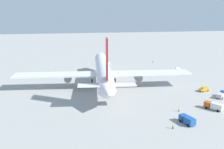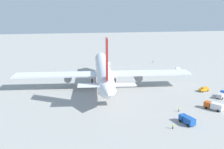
{
  "view_description": "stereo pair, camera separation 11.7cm",
  "coord_description": "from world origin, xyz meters",
  "px_view_note": "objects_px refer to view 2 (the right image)",
  "views": [
    {
      "loc": [
        -115.72,
        17.02,
        35.25
      ],
      "look_at": [
        -4.23,
        -3.5,
        6.46
      ],
      "focal_mm": 40.29,
      "sensor_mm": 36.0,
      "label": 1
    },
    {
      "loc": [
        -115.74,
        16.91,
        35.25
      ],
      "look_at": [
        -4.23,
        -3.5,
        6.46
      ],
      "focal_mm": 40.29,
      "sensor_mm": 36.0,
      "label": 2
    }
  ],
  "objects_px": {
    "ground_worker_2": "(184,74)",
    "traffic_cone_1": "(55,69)",
    "service_truck_4": "(222,95)",
    "ground_worker_0": "(153,61)",
    "service_van": "(204,89)",
    "service_truck_3": "(179,70)",
    "service_truck_2": "(187,120)",
    "ground_worker_1": "(179,109)",
    "service_truck_1": "(214,106)",
    "service_truck_0": "(106,63)",
    "traffic_cone_3": "(33,73)",
    "ground_worker_3": "(173,126)",
    "airliner": "(103,71)",
    "traffic_cone_0": "(128,66)",
    "traffic_cone_2": "(0,98)"
  },
  "relations": [
    {
      "from": "ground_worker_3",
      "to": "traffic_cone_0",
      "type": "relative_size",
      "value": 3.06
    },
    {
      "from": "ground_worker_3",
      "to": "service_truck_2",
      "type": "bearing_deg",
      "value": -67.8
    },
    {
      "from": "traffic_cone_0",
      "to": "traffic_cone_2",
      "type": "xyz_separation_m",
      "value": [
        -52.49,
        67.13,
        0.0
      ]
    },
    {
      "from": "traffic_cone_1",
      "to": "traffic_cone_3",
      "type": "height_order",
      "value": "same"
    },
    {
      "from": "service_truck_1",
      "to": "service_truck_3",
      "type": "bearing_deg",
      "value": -12.61
    },
    {
      "from": "ground_worker_3",
      "to": "service_truck_3",
      "type": "bearing_deg",
      "value": -26.26
    },
    {
      "from": "service_truck_2",
      "to": "ground_worker_1",
      "type": "distance_m",
      "value": 10.23
    },
    {
      "from": "service_truck_1",
      "to": "ground_worker_2",
      "type": "relative_size",
      "value": 4.16
    },
    {
      "from": "ground_worker_0",
      "to": "ground_worker_2",
      "type": "distance_m",
      "value": 38.26
    },
    {
      "from": "traffic_cone_1",
      "to": "ground_worker_1",
      "type": "bearing_deg",
      "value": -149.15
    },
    {
      "from": "service_truck_2",
      "to": "traffic_cone_3",
      "type": "bearing_deg",
      "value": 35.96
    },
    {
      "from": "service_truck_3",
      "to": "service_truck_4",
      "type": "xyz_separation_m",
      "value": [
        -44.94,
        1.91,
        -0.0
      ]
    },
    {
      "from": "ground_worker_1",
      "to": "traffic_cone_0",
      "type": "relative_size",
      "value": 2.91
    },
    {
      "from": "service_truck_2",
      "to": "service_van",
      "type": "height_order",
      "value": "service_truck_2"
    },
    {
      "from": "service_truck_4",
      "to": "traffic_cone_3",
      "type": "xyz_separation_m",
      "value": [
        57.47,
        82.77,
        -1.01
      ]
    },
    {
      "from": "ground_worker_2",
      "to": "traffic_cone_2",
      "type": "distance_m",
      "value": 95.04
    },
    {
      "from": "service_truck_0",
      "to": "service_truck_1",
      "type": "height_order",
      "value": "service_truck_0"
    },
    {
      "from": "ground_worker_1",
      "to": "service_truck_0",
      "type": "bearing_deg",
      "value": 8.98
    },
    {
      "from": "service_truck_0",
      "to": "traffic_cone_0",
      "type": "bearing_deg",
      "value": -109.54
    },
    {
      "from": "service_truck_1",
      "to": "ground_worker_2",
      "type": "xyz_separation_m",
      "value": [
        48.9,
        -12.21,
        -0.7
      ]
    },
    {
      "from": "ground_worker_2",
      "to": "traffic_cone_0",
      "type": "xyz_separation_m",
      "value": [
        30.26,
        25.26,
        -0.54
      ]
    },
    {
      "from": "service_van",
      "to": "traffic_cone_1",
      "type": "xyz_separation_m",
      "value": [
        58.11,
        68.0,
        -0.76
      ]
    },
    {
      "from": "service_van",
      "to": "service_truck_3",
      "type": "bearing_deg",
      "value": -7.27
    },
    {
      "from": "service_truck_2",
      "to": "service_truck_3",
      "type": "height_order",
      "value": "service_truck_3"
    },
    {
      "from": "service_truck_4",
      "to": "traffic_cone_2",
      "type": "xyz_separation_m",
      "value": [
        15.1,
        90.92,
        -1.01
      ]
    },
    {
      "from": "service_truck_3",
      "to": "ground_worker_0",
      "type": "bearing_deg",
      "value": 10.03
    },
    {
      "from": "ground_worker_1",
      "to": "ground_worker_0",
      "type": "bearing_deg",
      "value": -13.43
    },
    {
      "from": "ground_worker_2",
      "to": "traffic_cone_1",
      "type": "xyz_separation_m",
      "value": [
        29.86,
        72.15,
        -0.54
      ]
    },
    {
      "from": "service_truck_0",
      "to": "ground_worker_2",
      "type": "distance_m",
      "value": 52.17
    },
    {
      "from": "service_truck_1",
      "to": "service_truck_4",
      "type": "bearing_deg",
      "value": -42.85
    },
    {
      "from": "airliner",
      "to": "service_truck_4",
      "type": "relative_size",
      "value": 13.42
    },
    {
      "from": "service_truck_4",
      "to": "traffic_cone_1",
      "type": "height_order",
      "value": "service_truck_4"
    },
    {
      "from": "airliner",
      "to": "traffic_cone_3",
      "type": "xyz_separation_m",
      "value": [
        32.64,
        36.64,
        -7.25
      ]
    },
    {
      "from": "service_truck_4",
      "to": "ground_worker_0",
      "type": "height_order",
      "value": "service_truck_4"
    },
    {
      "from": "service_truck_2",
      "to": "ground_worker_1",
      "type": "xyz_separation_m",
      "value": [
        10.04,
        -1.86,
        -0.62
      ]
    },
    {
      "from": "service_truck_2",
      "to": "traffic_cone_2",
      "type": "height_order",
      "value": "service_truck_2"
    },
    {
      "from": "service_truck_1",
      "to": "traffic_cone_0",
      "type": "xyz_separation_m",
      "value": [
        79.16,
        13.05,
        -1.23
      ]
    },
    {
      "from": "airliner",
      "to": "traffic_cone_3",
      "type": "relative_size",
      "value": 149.9
    },
    {
      "from": "service_truck_1",
      "to": "ground_worker_1",
      "type": "xyz_separation_m",
      "value": [
        0.66,
        13.3,
        -0.7
      ]
    },
    {
      "from": "service_van",
      "to": "service_truck_1",
      "type": "bearing_deg",
      "value": 158.66
    },
    {
      "from": "service_truck_2",
      "to": "traffic_cone_3",
      "type": "distance_m",
      "value": 96.87
    },
    {
      "from": "airliner",
      "to": "service_truck_2",
      "type": "relative_size",
      "value": 13.41
    },
    {
      "from": "service_truck_3",
      "to": "service_truck_2",
      "type": "bearing_deg",
      "value": 157.12
    },
    {
      "from": "service_van",
      "to": "ground_worker_3",
      "type": "distance_m",
      "value": 43.58
    },
    {
      "from": "service_truck_0",
      "to": "ground_worker_1",
      "type": "height_order",
      "value": "service_truck_0"
    },
    {
      "from": "service_truck_1",
      "to": "service_truck_0",
      "type": "bearing_deg",
      "value": 17.5
    },
    {
      "from": "ground_worker_2",
      "to": "service_truck_2",
      "type": "bearing_deg",
      "value": 154.84
    },
    {
      "from": "service_truck_2",
      "to": "ground_worker_3",
      "type": "distance_m",
      "value": 6.39
    },
    {
      "from": "service_van",
      "to": "service_truck_4",
      "type": "bearing_deg",
      "value": -163.68
    },
    {
      "from": "service_truck_1",
      "to": "traffic_cone_3",
      "type": "xyz_separation_m",
      "value": [
        69.03,
        72.04,
        -1.23
      ]
    }
  ]
}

